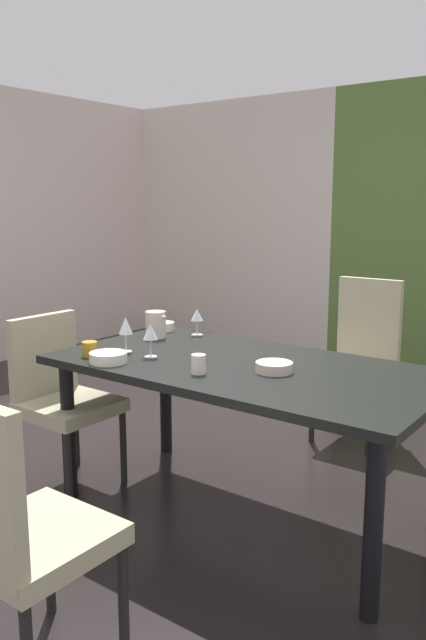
{
  "coord_description": "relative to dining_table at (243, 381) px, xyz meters",
  "views": [
    {
      "loc": [
        2.37,
        -2.53,
        1.49
      ],
      "look_at": [
        0.32,
        0.23,
        0.85
      ],
      "focal_mm": 35.0,
      "sensor_mm": 36.0,
      "label": 1
    }
  ],
  "objects": [
    {
      "name": "ground_plane",
      "position": [
        -0.8,
        0.17,
        -0.68
      ],
      "size": [
        5.67,
        6.17,
        0.02
      ],
      "primitive_type": "cube",
      "color": "black"
    },
    {
      "name": "back_panel_interior",
      "position": [
        -2.37,
        3.21,
        0.6
      ],
      "size": [
        2.52,
        0.1,
        2.56
      ],
      "primitive_type": "cube",
      "color": "beige",
      "rests_on": "ground_plane"
    },
    {
      "name": "dining_table",
      "position": [
        0.0,
        0.0,
        0.0
      ],
      "size": [
        1.83,
        0.95,
        0.76
      ],
      "color": "black",
      "rests_on": "ground_plane"
    },
    {
      "name": "chair_left_near",
      "position": [
        -0.97,
        -0.29,
        -0.16
      ],
      "size": [
        0.45,
        0.44,
        0.91
      ],
      "rotation": [
        0.0,
        0.0,
        -1.57
      ],
      "color": "tan",
      "rests_on": "ground_plane"
    },
    {
      "name": "chair_head_near",
      "position": [
        0.04,
        -1.32,
        -0.14
      ],
      "size": [
        0.44,
        0.44,
        0.96
      ],
      "color": "tan",
      "rests_on": "ground_plane"
    },
    {
      "name": "chair_head_far",
      "position": [
        0.02,
        1.32,
        -0.12
      ],
      "size": [
        0.44,
        0.45,
        1.02
      ],
      "rotation": [
        0.0,
        0.0,
        3.14
      ],
      "color": "tan",
      "rests_on": "ground_plane"
    },
    {
      "name": "wine_glass_east",
      "position": [
        -0.57,
        0.38,
        0.19
      ],
      "size": [
        0.07,
        0.07,
        0.15
      ],
      "color": "silver",
      "rests_on": "dining_table"
    },
    {
      "name": "wine_glass_west",
      "position": [
        -0.61,
        -0.16,
        0.21
      ],
      "size": [
        0.07,
        0.07,
        0.18
      ],
      "color": "silver",
      "rests_on": "dining_table"
    },
    {
      "name": "wine_glass_rear",
      "position": [
        -0.43,
        -0.17,
        0.2
      ],
      "size": [
        0.07,
        0.07,
        0.16
      ],
      "color": "silver",
      "rests_on": "dining_table"
    },
    {
      "name": "serving_bowl_front",
      "position": [
        -0.52,
        -0.36,
        0.11
      ],
      "size": [
        0.18,
        0.18,
        0.05
      ],
      "primitive_type": "cylinder",
      "color": "white",
      "rests_on": "dining_table"
    },
    {
      "name": "serving_bowl_north",
      "position": [
        0.19,
        -0.04,
        0.11
      ],
      "size": [
        0.17,
        0.17,
        0.05
      ],
      "primitive_type": "cylinder",
      "color": "beige",
      "rests_on": "dining_table"
    },
    {
      "name": "serving_bowl_left",
      "position": [
        -0.81,
        0.36,
        0.11
      ],
      "size": [
        0.14,
        0.14,
        0.05
      ],
      "primitive_type": "cylinder",
      "color": "beige",
      "rests_on": "dining_table"
    },
    {
      "name": "cup_corner",
      "position": [
        -0.68,
        -0.33,
        0.12
      ],
      "size": [
        0.08,
        0.08,
        0.07
      ],
      "primitive_type": "cylinder",
      "color": "#AD8522",
      "rests_on": "dining_table"
    },
    {
      "name": "cup_south",
      "position": [
        -0.06,
        -0.26,
        0.13
      ],
      "size": [
        0.06,
        0.06,
        0.09
      ],
      "primitive_type": "cylinder",
      "color": "white",
      "rests_on": "dining_table"
    },
    {
      "name": "pitcher_near_window",
      "position": [
        -0.71,
        0.19,
        0.16
      ],
      "size": [
        0.13,
        0.11,
        0.15
      ],
      "color": "beige",
      "rests_on": "dining_table"
    }
  ]
}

